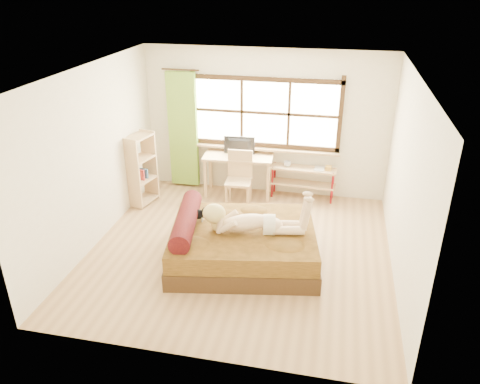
% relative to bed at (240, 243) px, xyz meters
% --- Properties ---
extents(floor, '(4.50, 4.50, 0.00)m').
position_rel_bed_xyz_m(floor, '(-0.05, 0.24, -0.28)').
color(floor, '#9E754C').
rests_on(floor, ground).
extents(ceiling, '(4.50, 4.50, 0.00)m').
position_rel_bed_xyz_m(ceiling, '(-0.05, 0.24, 2.42)').
color(ceiling, white).
rests_on(ceiling, wall_back).
extents(wall_back, '(4.50, 0.00, 4.50)m').
position_rel_bed_xyz_m(wall_back, '(-0.05, 2.49, 1.07)').
color(wall_back, silver).
rests_on(wall_back, floor).
extents(wall_front, '(4.50, 0.00, 4.50)m').
position_rel_bed_xyz_m(wall_front, '(-0.05, -2.01, 1.07)').
color(wall_front, silver).
rests_on(wall_front, floor).
extents(wall_left, '(0.00, 4.50, 4.50)m').
position_rel_bed_xyz_m(wall_left, '(-2.30, 0.24, 1.07)').
color(wall_left, silver).
rests_on(wall_left, floor).
extents(wall_right, '(0.00, 4.50, 4.50)m').
position_rel_bed_xyz_m(wall_right, '(2.20, 0.24, 1.07)').
color(wall_right, silver).
rests_on(wall_right, floor).
extents(window, '(2.80, 0.16, 1.46)m').
position_rel_bed_xyz_m(window, '(-0.05, 2.46, 1.22)').
color(window, '#FFEDBF').
rests_on(window, wall_back).
extents(curtain, '(0.55, 0.10, 2.20)m').
position_rel_bed_xyz_m(curtain, '(-1.60, 2.37, 0.87)').
color(curtain, '#569528').
rests_on(curtain, wall_back).
extents(bed, '(2.35, 2.01, 0.80)m').
position_rel_bed_xyz_m(bed, '(0.00, 0.00, 0.00)').
color(bed, black).
rests_on(bed, floor).
extents(woman, '(1.52, 0.67, 0.63)m').
position_rel_bed_xyz_m(woman, '(0.20, -0.04, 0.55)').
color(woman, '#D9B38C').
rests_on(woman, bed).
extents(kitten, '(0.33, 0.18, 0.25)m').
position_rel_bed_xyz_m(kitten, '(-0.67, 0.11, 0.37)').
color(kitten, black).
rests_on(kitten, bed).
extents(desk, '(1.31, 0.66, 0.80)m').
position_rel_bed_xyz_m(desk, '(-0.49, 2.19, 0.41)').
color(desk, tan).
rests_on(desk, floor).
extents(monitor, '(0.58, 0.11, 0.33)m').
position_rel_bed_xyz_m(monitor, '(-0.49, 2.24, 0.68)').
color(monitor, black).
rests_on(monitor, desk).
extents(chair, '(0.47, 0.47, 1.00)m').
position_rel_bed_xyz_m(chair, '(-0.39, 1.83, 0.27)').
color(chair, tan).
rests_on(chair, floor).
extents(pipe_shelf, '(1.22, 0.36, 0.68)m').
position_rel_bed_xyz_m(pipe_shelf, '(0.73, 2.31, 0.16)').
color(pipe_shelf, tan).
rests_on(pipe_shelf, floor).
extents(cup, '(0.14, 0.14, 0.10)m').
position_rel_bed_xyz_m(cup, '(0.41, 2.31, 0.37)').
color(cup, gray).
rests_on(cup, pipe_shelf).
extents(book, '(0.19, 0.25, 0.02)m').
position_rel_bed_xyz_m(book, '(0.91, 2.31, 0.33)').
color(book, gray).
rests_on(book, pipe_shelf).
extents(bookshelf, '(0.44, 0.62, 1.30)m').
position_rel_bed_xyz_m(bookshelf, '(-2.13, 1.50, 0.38)').
color(bookshelf, tan).
rests_on(bookshelf, floor).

